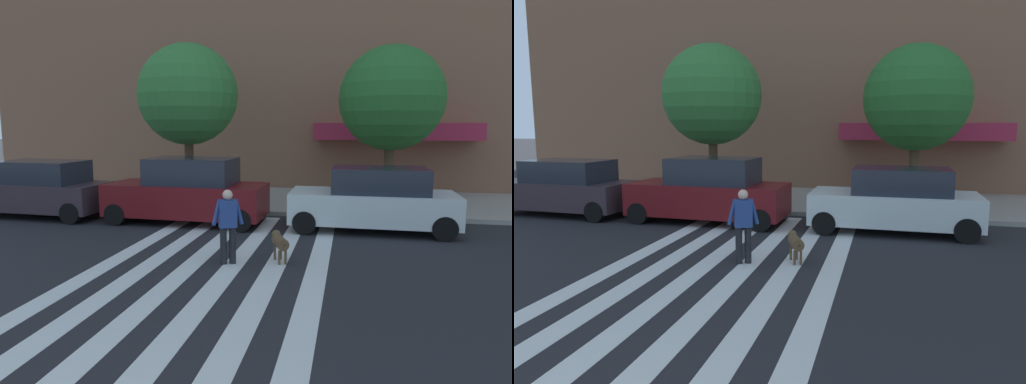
# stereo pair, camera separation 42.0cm
# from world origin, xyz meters

# --- Properties ---
(ground_plane) EXTENTS (160.00, 160.00, 0.00)m
(ground_plane) POSITION_xyz_m (0.00, 7.18, 0.00)
(ground_plane) COLOR #232326
(sidewalk_far) EXTENTS (80.00, 6.00, 0.15)m
(sidewalk_far) POSITION_xyz_m (0.00, 17.36, 0.07)
(sidewalk_far) COLOR gray
(sidewalk_far) RESTS_ON ground_plane
(crosswalk_stripes) EXTENTS (4.95, 13.76, 0.01)m
(crosswalk_stripes) POSITION_xyz_m (-0.53, 7.18, 0.00)
(crosswalk_stripes) COLOR silver
(crosswalk_stripes) RESTS_ON ground_plane
(parked_car_near_curb) EXTENTS (4.66, 2.17, 1.85)m
(parked_car_near_curb) POSITION_xyz_m (-7.75, 12.83, 0.91)
(parked_car_near_curb) COLOR #382A30
(parked_car_near_curb) RESTS_ON ground_plane
(parked_car_behind_first) EXTENTS (4.93, 2.12, 2.02)m
(parked_car_behind_first) POSITION_xyz_m (-2.56, 12.83, 0.96)
(parked_car_behind_first) COLOR maroon
(parked_car_behind_first) RESTS_ON ground_plane
(parked_car_third_in_line) EXTENTS (4.65, 2.04, 1.82)m
(parked_car_third_in_line) POSITION_xyz_m (3.04, 12.83, 0.89)
(parked_car_third_in_line) COLOR silver
(parked_car_third_in_line) RESTS_ON ground_plane
(street_tree_nearest) EXTENTS (3.58, 3.58, 5.73)m
(street_tree_nearest) POSITION_xyz_m (-3.40, 15.33, 4.08)
(street_tree_nearest) COLOR #4C3823
(street_tree_nearest) RESTS_ON sidewalk_far
(street_tree_middle) EXTENTS (3.59, 3.59, 5.58)m
(street_tree_middle) POSITION_xyz_m (3.67, 16.14, 3.92)
(street_tree_middle) COLOR #4C3823
(street_tree_middle) RESTS_ON sidewalk_far
(pedestrian_dog_walker) EXTENTS (0.68, 0.37, 1.64)m
(pedestrian_dog_walker) POSITION_xyz_m (-0.22, 8.86, 0.93)
(pedestrian_dog_walker) COLOR black
(pedestrian_dog_walker) RESTS_ON ground_plane
(dog_on_leash) EXTENTS (0.51, 0.92, 0.65)m
(dog_on_leash) POSITION_xyz_m (0.86, 9.25, 0.44)
(dog_on_leash) COLOR brown
(dog_on_leash) RESTS_ON ground_plane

